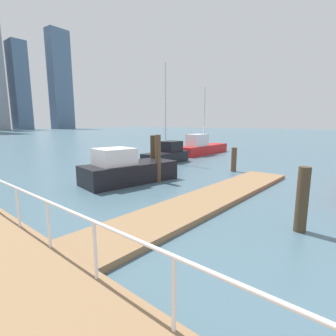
% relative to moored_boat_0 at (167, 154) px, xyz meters
% --- Properties ---
extents(ground_plane, '(300.00, 300.00, 0.00)m').
position_rel_moored_boat_0_xyz_m(ground_plane, '(-9.73, 3.16, -0.66)').
color(ground_plane, '#476675').
extents(floating_dock, '(13.10, 2.00, 0.18)m').
position_rel_moored_boat_0_xyz_m(floating_dock, '(-6.68, -7.98, -0.57)').
color(floating_dock, '#93704C').
rests_on(floating_dock, ground_plane).
extents(boardwalk_railing, '(0.06, 29.77, 1.08)m').
position_rel_moored_boat_0_xyz_m(boardwalk_railing, '(-12.88, -6.90, 0.58)').
color(boardwalk_railing, white).
rests_on(boardwalk_railing, boardwalk).
extents(dock_piling_0, '(0.33, 0.33, 1.89)m').
position_rel_moored_boat_0_xyz_m(dock_piling_0, '(-7.41, -11.49, 0.28)').
color(dock_piling_0, '#473826').
rests_on(dock_piling_0, ground_plane).
extents(dock_piling_1, '(0.35, 0.35, 1.56)m').
position_rel_moored_boat_0_xyz_m(dock_piling_1, '(-0.08, -5.79, 0.12)').
color(dock_piling_1, brown).
rests_on(dock_piling_1, ground_plane).
extents(dock_piling_2, '(0.29, 0.29, 2.50)m').
position_rel_moored_boat_0_xyz_m(dock_piling_2, '(-5.43, -4.09, 0.58)').
color(dock_piling_2, brown).
rests_on(dock_piling_2, ground_plane).
extents(dock_piling_3, '(0.31, 0.31, 2.38)m').
position_rel_moored_boat_0_xyz_m(dock_piling_3, '(-4.32, -2.64, 0.53)').
color(dock_piling_3, '#473826').
rests_on(dock_piling_3, ground_plane).
extents(moored_boat_0, '(4.25, 1.87, 7.56)m').
position_rel_moored_boat_0_xyz_m(moored_boat_0, '(0.00, 0.00, 0.00)').
color(moored_boat_0, black).
rests_on(moored_boat_0, ground_plane).
extents(moored_boat_1, '(7.43, 1.96, 6.59)m').
position_rel_moored_boat_0_xyz_m(moored_boat_1, '(6.60, 0.98, 0.05)').
color(moored_boat_1, red).
rests_on(moored_boat_1, ground_plane).
extents(moored_boat_2, '(5.22, 2.79, 1.85)m').
position_rel_moored_boat_0_xyz_m(moored_boat_2, '(-6.61, -2.95, 0.02)').
color(moored_boat_2, black).
rests_on(moored_boat_2, ground_plane).
extents(skyline_tower_5, '(7.25, 9.71, 43.16)m').
position_rel_moored_boat_0_xyz_m(skyline_tower_5, '(37.19, 131.02, 20.91)').
color(skyline_tower_5, slate).
rests_on(skyline_tower_5, ground_plane).
extents(skyline_tower_6, '(11.87, 7.66, 53.94)m').
position_rel_moored_boat_0_xyz_m(skyline_tower_6, '(58.86, 130.87, 26.30)').
color(skyline_tower_6, slate).
rests_on(skyline_tower_6, ground_plane).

